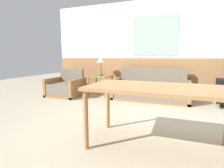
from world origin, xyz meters
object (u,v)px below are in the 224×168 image
side_table (101,79)px  dining_table (159,93)px  couch (150,90)px  armchair (66,88)px  table_lamp (101,60)px

side_table → dining_table: 3.14m
couch → armchair: couch is taller
couch → dining_table: size_ratio=1.12×
side_table → dining_table: dining_table is taller
armchair → dining_table: (2.83, -2.10, 0.46)m
armchair → dining_table: same height
couch → side_table: bearing=179.1°
couch → side_table: size_ratio=3.32×
side_table → dining_table: bearing=-52.7°
armchair → dining_table: bearing=-49.4°
table_lamp → couch: bearing=-4.9°
couch → table_lamp: size_ratio=3.56×
side_table → armchair: bearing=-156.9°
dining_table → side_table: bearing=127.3°
couch → dining_table: 2.55m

